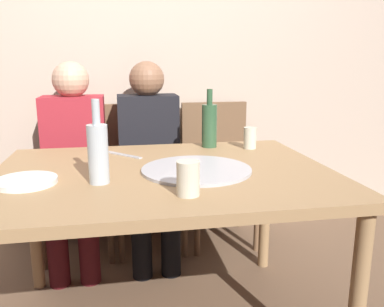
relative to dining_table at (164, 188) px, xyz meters
name	(u,v)px	position (x,y,z in m)	size (l,w,h in m)	color
back_wall	(142,41)	(0.00, 1.16, 0.64)	(6.00, 0.10, 2.60)	#BCA893
dining_table	(164,188)	(0.00, 0.00, 0.00)	(1.37, 1.03, 0.74)	#99754C
pizza_tray	(196,170)	(0.13, -0.04, 0.08)	(0.45, 0.45, 0.01)	#ADADB2
beer_bottle	(98,152)	(-0.25, -0.13, 0.19)	(0.07, 0.07, 0.31)	#B2BCC1
water_bottle	(209,124)	(0.28, 0.41, 0.19)	(0.08, 0.08, 0.30)	#2D5133
tumbler_near	(250,138)	(0.48, 0.33, 0.13)	(0.07, 0.07, 0.11)	beige
tumbler_far	(188,178)	(0.05, -0.33, 0.13)	(0.08, 0.08, 0.12)	beige
plate_stack	(26,181)	(-0.51, -0.10, 0.09)	(0.22, 0.22, 0.02)	white
table_knife	(124,155)	(-0.16, 0.29, 0.08)	(0.22, 0.02, 0.01)	#B7B7BC
chair_left	(78,169)	(-0.44, 0.91, -0.15)	(0.44, 0.44, 0.90)	brown
chair_middle	(149,166)	(0.00, 0.91, -0.15)	(0.44, 0.44, 0.90)	brown
chair_right	(218,163)	(0.46, 0.91, -0.15)	(0.44, 0.44, 0.90)	brown
guest_in_sweater	(74,155)	(-0.44, 0.76, -0.02)	(0.36, 0.56, 1.17)	maroon
guest_in_beanie	(150,151)	(0.00, 0.76, -0.02)	(0.36, 0.56, 1.17)	black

